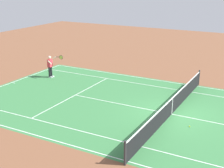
{
  "coord_description": "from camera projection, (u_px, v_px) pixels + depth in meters",
  "views": [
    {
      "loc": [
        -4.92,
        15.96,
        7.11
      ],
      "look_at": [
        4.11,
        -0.71,
        0.9
      ],
      "focal_mm": 51.88,
      "sensor_mm": 36.0,
      "label": 1
    }
  ],
  "objects": [
    {
      "name": "ground_plane",
      "position": [
        172.0,
        114.0,
        17.78
      ],
      "size": [
        60.0,
        60.0,
        0.0
      ],
      "primitive_type": "plane",
      "color": "brown"
    },
    {
      "name": "court_line_markings",
      "position": [
        172.0,
        114.0,
        17.77
      ],
      "size": [
        23.85,
        11.05,
        0.01
      ],
      "color": "white",
      "rests_on": "ground_plane"
    },
    {
      "name": "court_slab",
      "position": [
        172.0,
        114.0,
        17.78
      ],
      "size": [
        24.2,
        11.4,
        0.0
      ],
      "primitive_type": "cube",
      "color": "#387A42",
      "rests_on": "ground_plane"
    },
    {
      "name": "tennis_player_near",
      "position": [
        50.0,
        65.0,
        24.12
      ],
      "size": [
        1.04,
        0.8,
        1.7
      ],
      "color": "black",
      "rests_on": "ground_plane"
    },
    {
      "name": "tennis_net",
      "position": [
        172.0,
        106.0,
        17.62
      ],
      "size": [
        0.1,
        11.7,
        1.08
      ],
      "color": "#2D2D33",
      "rests_on": "ground_plane"
    },
    {
      "name": "tennis_ball",
      "position": [
        190.0,
        126.0,
        16.23
      ],
      "size": [
        0.07,
        0.07,
        0.07
      ],
      "primitive_type": "sphere",
      "color": "#CCE01E",
      "rests_on": "ground_plane"
    }
  ]
}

